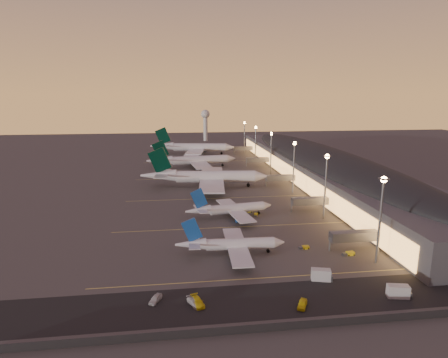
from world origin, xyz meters
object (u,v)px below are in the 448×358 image
Objects in this scene: airliner_narrow_south at (231,244)px; airliner_wide_near at (205,177)px; catering_truck_b at (399,292)px; service_van_d at (302,304)px; service_van_c at (194,302)px; service_van_b at (198,302)px; airliner_narrow_north at (230,209)px; baggage_tug_b at (349,254)px; radar_tower at (205,120)px; airliner_wide_mid at (192,160)px; baggage_tug_c at (248,211)px; service_van_a at (155,299)px; baggage_tug_a at (304,247)px; baggage_tug_d at (256,215)px; airliner_wide_far at (192,147)px; catering_truck_a at (322,275)px.

airliner_narrow_south is 86.37m from airliner_wide_near.
catering_truck_b is 24.73m from service_van_d.
service_van_c is at bearing -161.06° from service_van_d.
service_van_b is at bearing -111.34° from airliner_narrow_south.
airliner_narrow_north is 73.07m from catering_truck_b.
baggage_tug_b is at bearing 75.88° from service_van_d.
airliner_narrow_south is 1.04× the size of radar_tower.
airliner_wide_mid reaches higher than service_van_c.
baggage_tug_c is (18.81, -100.12, -4.43)m from airliner_wide_mid.
service_van_a is at bearing -94.68° from airliner_wide_near.
radar_tower is 288.54m from baggage_tug_a.
service_van_d is at bearing -166.81° from baggage_tug_d.
service_van_a is (-26.48, -60.11, -2.57)m from airliner_narrow_north.
catering_truck_b is at bearing -86.14° from radar_tower.
baggage_tug_b is at bearing -81.12° from airliner_wide_mid.
airliner_wide_mid is 152.54m from baggage_tug_b.
baggage_tug_d is 0.75× the size of service_van_a.
service_van_d is at bearing -113.16° from baggage_tug_a.
airliner_wide_far reaches higher than service_van_d.
baggage_tug_a is (26.57, -198.15, -5.26)m from airliner_wide_far.
baggage_tug_b is at bearing -62.32° from airliner_wide_near.
airliner_narrow_south reaches higher than baggage_tug_c.
airliner_narrow_south reaches higher than catering_truck_b.
catering_truck_a is 15.07m from service_van_d.
airliner_wide_far is 20.86× the size of baggage_tug_a.
service_van_c is at bearing 160.66° from service_van_b.
airliner_narrow_south is 6.83× the size of service_van_c.
service_van_c is 1.07× the size of service_van_d.
baggage_tug_a reaches higher than baggage_tug_d.
airliner_wide_far is at bearing 94.42° from baggage_tug_a.
baggage_tug_c is at bearing 34.89° from baggage_tug_d.
airliner_wide_far is at bearing 96.40° from airliner_wide_near.
baggage_tug_c is 6.14m from baggage_tug_d.
catering_truck_b is (23.41, -71.38, 0.94)m from baggage_tug_c.
service_van_d is at bearing -76.99° from airliner_wide_far.
catering_truck_b is at bearing -56.73° from baggage_tug_c.
service_van_d is (-3.18, -319.90, -21.09)m from radar_tower.
service_van_b is at bearing -98.96° from airliner_wide_mid.
baggage_tug_d is 70.63m from service_van_a.
service_van_b is at bearing -114.56° from airliner_narrow_north.
baggage_tug_a is 35.44m from baggage_tug_d.
airliner_wide_far is at bearing 110.95° from baggage_tug_c.
airliner_wide_near is at bearing 92.84° from airliner_narrow_south.
service_van_d is (-11.71, -32.28, 0.35)m from baggage_tug_a.
service_van_c is at bearing -95.74° from baggage_tug_c.
airliner_narrow_north is 11.08m from baggage_tug_d.
service_van_c is (9.11, -2.54, -0.05)m from service_van_a.
service_van_a is (-35.18, -65.88, 0.24)m from baggage_tug_c.
airliner_wide_near is 113.10m from service_van_a.
airliner_narrow_north is 9.44× the size of baggage_tug_b.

